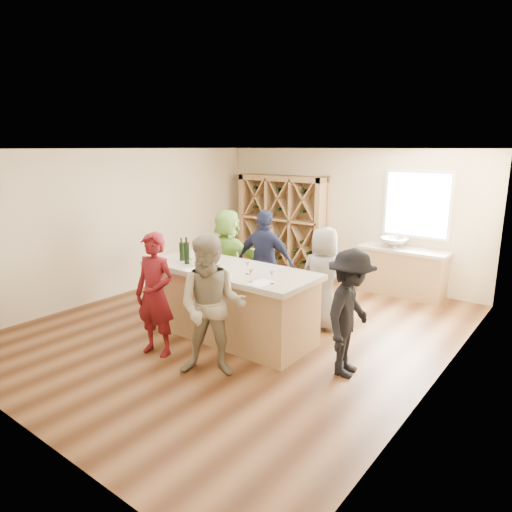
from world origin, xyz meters
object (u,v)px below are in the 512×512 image
Objects in this scene: wine_rack at (282,224)px; person_server at (350,313)px; wine_bottle_a at (182,252)px; person_far_right at (323,279)px; tasting_counter_base at (229,304)px; person_far_mid at (265,262)px; person_far_left at (228,256)px; sink at (394,242)px; wine_bottle_c at (198,255)px; person_near_left at (155,294)px; wine_bottle_b at (187,253)px; person_near_right at (212,307)px; wine_bottle_d at (199,257)px.

person_server is (3.54, -3.68, -0.28)m from wine_rack.
wine_rack is at bearing 100.21° from wine_bottle_a.
tasting_counter_base is at bearing 41.98° from person_far_right.
person_far_mid is 1.04× the size of person_far_left.
wine_bottle_a is (-0.86, -0.14, 0.72)m from tasting_counter_base.
sink is at bearing -126.27° from person_far_mid.
wine_bottle_c is 0.17× the size of person_near_left.
wine_bottle_b reaches higher than wine_bottle_c.
sink is at bearing 64.61° from wine_bottle_b.
person_far_left reaches higher than wine_bottle_b.
sink is at bearing 52.37° from person_near_right.
person_near_right is (1.14, -0.92, -0.33)m from wine_bottle_c.
wine_rack is 5.20m from person_near_right.
wine_bottle_a is at bearing 105.18° from person_near_left.
wine_bottle_a is at bearing 27.50° from person_far_right.
person_near_right is at bearing -31.66° from wine_bottle_a.
person_near_right is at bearing 126.38° from person_far_left.
person_far_left is (-0.41, 1.42, -0.38)m from wine_bottle_b.
wine_bottle_a is at bearing 53.07° from person_far_mid.
person_near_left is 2.62m from person_server.
tasting_counter_base is at bearing 34.72° from wine_bottle_d.
wine_rack is 4.02m from tasting_counter_base.
wine_bottle_c is 1.36m from person_far_mid.
person_server is at bearing 157.81° from person_far_left.
person_near_right is at bearing -96.44° from sink.
person_far_right reaches higher than person_server.
wine_bottle_a is at bearing 98.16° from person_far_left.
person_near_right is (1.00, -0.80, -0.33)m from wine_bottle_d.
person_server reaches higher than tasting_counter_base.
wine_bottle_c is at bearing -113.98° from sink.
wine_bottle_b is 1.49m from person_far_mid.
person_near_left is 0.95× the size of person_far_mid.
person_server is (2.39, 1.07, -0.04)m from person_near_left.
person_far_mid is (0.70, 1.27, -0.32)m from wine_bottle_a.
wine_rack is 3.59m from person_far_right.
wine_bottle_c is at bearing -0.77° from wine_bottle_a.
wine_bottle_c is at bearing 141.33° from wine_bottle_d.
person_far_mid reaches higher than tasting_counter_base.
person_far_left reaches higher than person_far_right.
person_far_left is (-1.70, 2.26, -0.03)m from person_near_right.
wine_bottle_d is at bearing 77.10° from person_near_left.
person_far_mid reaches higher than person_far_right.
person_far_mid reaches higher than wine_bottle_c.
person_far_left is at bearing 131.61° from tasting_counter_base.
wine_bottle_d is 1.44m from person_far_mid.
wine_rack is 7.41× the size of wine_bottle_c.
person_far_right is at bearing 39.51° from wine_bottle_b.
person_far_right reaches higher than wine_bottle_b.
wine_rack is 3.86m from wine_bottle_a.
wine_bottle_b is (-0.66, -0.23, 0.75)m from tasting_counter_base.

